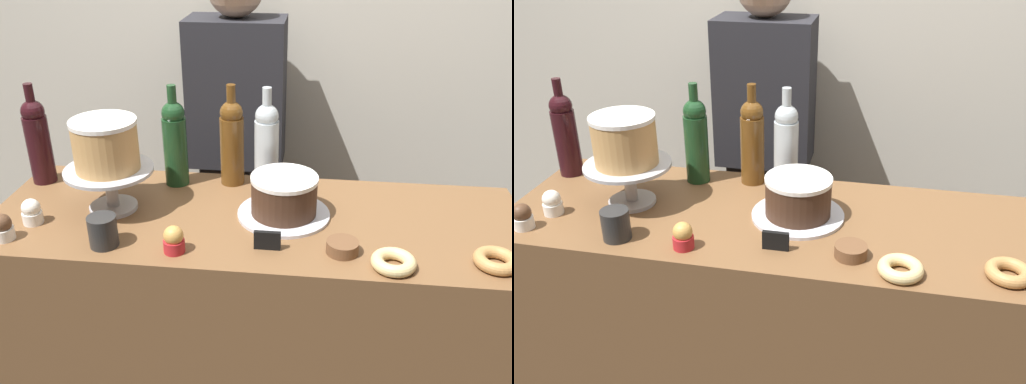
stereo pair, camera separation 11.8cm
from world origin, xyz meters
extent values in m
cube|color=beige|center=(0.00, 0.85, 1.30)|extent=(6.00, 0.05, 2.60)
cube|color=brown|center=(0.00, 0.00, 0.47)|extent=(1.55, 0.56, 0.95)
cylinder|color=#B2B2B7|center=(-0.43, 0.00, 0.95)|extent=(0.14, 0.14, 0.01)
cylinder|color=#B2B2B7|center=(-0.43, 0.00, 1.01)|extent=(0.04, 0.04, 0.11)
cylinder|color=#B2B2B7|center=(-0.43, 0.00, 1.07)|extent=(0.26, 0.26, 0.01)
cylinder|color=tan|center=(-0.43, 0.00, 1.14)|extent=(0.18, 0.18, 0.13)
cylinder|color=white|center=(-0.43, 0.00, 1.22)|extent=(0.19, 0.19, 0.01)
cylinder|color=silver|center=(0.08, 0.02, 0.95)|extent=(0.27, 0.27, 0.01)
cylinder|color=#3D2619|center=(0.08, 0.02, 1.01)|extent=(0.19, 0.19, 0.10)
cylinder|color=white|center=(0.08, 0.02, 1.06)|extent=(0.19, 0.19, 0.01)
cylinder|color=#5B3814|center=(-0.10, 0.22, 1.06)|extent=(0.08, 0.08, 0.22)
sphere|color=#5B3814|center=(-0.10, 0.22, 1.18)|extent=(0.07, 0.07, 0.07)
cylinder|color=#5B3814|center=(-0.10, 0.22, 1.23)|extent=(0.03, 0.03, 0.08)
cylinder|color=#193D1E|center=(-0.28, 0.19, 1.06)|extent=(0.08, 0.08, 0.22)
sphere|color=#193D1E|center=(-0.28, 0.19, 1.18)|extent=(0.07, 0.07, 0.07)
cylinder|color=#193D1E|center=(-0.28, 0.19, 1.23)|extent=(0.03, 0.03, 0.08)
cylinder|color=#B2BCC1|center=(0.01, 0.20, 1.06)|extent=(0.08, 0.08, 0.22)
sphere|color=#B2BCC1|center=(0.01, 0.20, 1.18)|extent=(0.07, 0.07, 0.07)
cylinder|color=#B2BCC1|center=(0.01, 0.20, 1.23)|extent=(0.03, 0.03, 0.08)
cylinder|color=black|center=(-0.71, 0.16, 1.06)|extent=(0.08, 0.08, 0.22)
sphere|color=black|center=(-0.71, 0.16, 1.18)|extent=(0.07, 0.07, 0.07)
cylinder|color=black|center=(-0.71, 0.16, 1.23)|extent=(0.03, 0.03, 0.08)
cylinder|color=white|center=(-0.62, -0.11, 0.96)|extent=(0.06, 0.06, 0.03)
sphere|color=white|center=(-0.62, -0.11, 0.99)|extent=(0.05, 0.05, 0.05)
cylinder|color=white|center=(-0.66, -0.20, 0.96)|extent=(0.06, 0.06, 0.03)
sphere|color=brown|center=(-0.66, -0.20, 0.99)|extent=(0.05, 0.05, 0.05)
cylinder|color=red|center=(-0.19, -0.21, 0.96)|extent=(0.06, 0.06, 0.03)
sphere|color=#CC9347|center=(-0.19, -0.21, 0.99)|extent=(0.05, 0.05, 0.05)
torus|color=#E0C17F|center=(0.37, -0.21, 0.96)|extent=(0.11, 0.11, 0.03)
torus|color=#B27F47|center=(0.62, -0.18, 0.96)|extent=(0.11, 0.11, 0.03)
cylinder|color=brown|center=(0.24, -0.16, 0.95)|extent=(0.08, 0.08, 0.01)
cylinder|color=brown|center=(0.24, -0.16, 0.96)|extent=(0.08, 0.08, 0.01)
cylinder|color=brown|center=(0.24, -0.16, 0.97)|extent=(0.08, 0.08, 0.01)
cube|color=black|center=(0.05, -0.17, 0.97)|extent=(0.07, 0.01, 0.05)
cylinder|color=#282828|center=(-0.38, -0.20, 0.99)|extent=(0.08, 0.08, 0.08)
cube|color=black|center=(-0.15, 0.62, 0.42)|extent=(0.28, 0.18, 0.85)
cube|color=#232328|center=(-0.15, 0.62, 1.12)|extent=(0.36, 0.22, 0.55)
camera|label=1|loc=(0.16, -1.37, 1.73)|focal=38.36mm
camera|label=2|loc=(0.28, -1.35, 1.73)|focal=38.36mm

